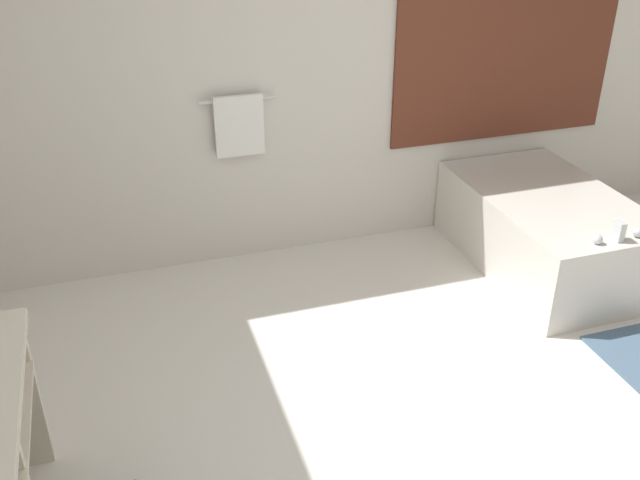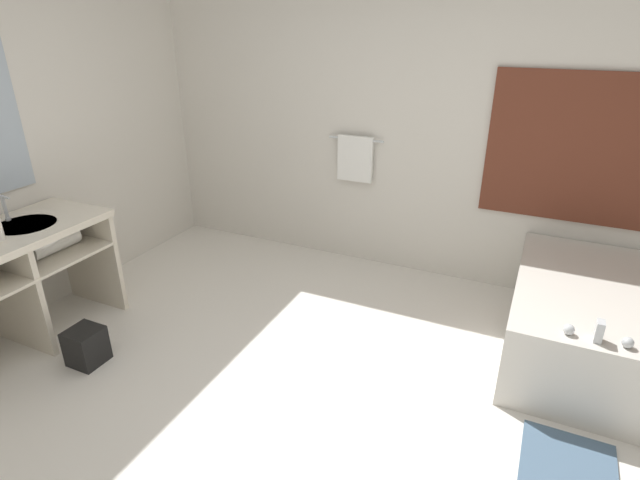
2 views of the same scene
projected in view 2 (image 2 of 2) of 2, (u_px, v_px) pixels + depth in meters
name	position (u px, v px, depth m)	size (l,w,h in m)	color
ground_plane	(263.00, 419.00, 2.87)	(16.00, 16.00, 0.00)	silver
wall_back_with_blinds	(400.00, 118.00, 4.14)	(7.40, 0.13, 2.70)	silver
vanity_counter	(10.00, 266.00, 3.29)	(0.63, 1.33, 0.84)	beige
sink_faucet	(5.00, 208.00, 3.37)	(0.09, 0.04, 0.18)	silver
bathtub	(585.00, 317.00, 3.31)	(0.90, 1.51, 0.65)	silver
waste_bin	(86.00, 346.00, 3.29)	(0.21, 0.21, 0.25)	black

